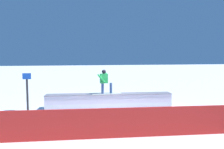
# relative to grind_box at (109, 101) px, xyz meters

# --- Properties ---
(ground_plane) EXTENTS (120.00, 120.00, 0.00)m
(ground_plane) POSITION_rel_grind_box_xyz_m (0.00, 0.00, -0.34)
(ground_plane) COLOR white
(grind_box) EXTENTS (6.81, 1.38, 0.75)m
(grind_box) POSITION_rel_grind_box_xyz_m (0.00, 0.00, 0.00)
(grind_box) COLOR white
(grind_box) RESTS_ON ground_plane
(snowboarder) EXTENTS (1.59, 0.44, 1.31)m
(snowboarder) POSITION_rel_grind_box_xyz_m (0.26, -0.01, 1.11)
(snowboarder) COLOR silver
(snowboarder) RESTS_ON grind_box
(safety_fence) EXTENTS (11.87, 1.33, 1.02)m
(safety_fence) POSITION_rel_grind_box_xyz_m (0.00, 4.26, 0.17)
(safety_fence) COLOR red
(safety_fence) RESTS_ON ground_plane
(trail_marker) EXTENTS (0.40, 0.10, 1.92)m
(trail_marker) POSITION_rel_grind_box_xyz_m (4.19, -0.09, 0.69)
(trail_marker) COLOR #262628
(trail_marker) RESTS_ON ground_plane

